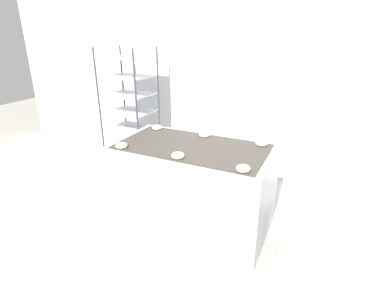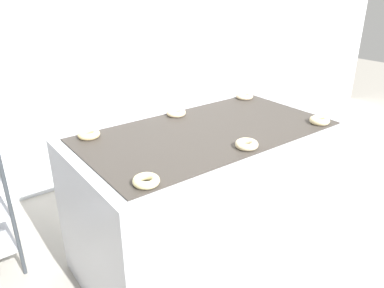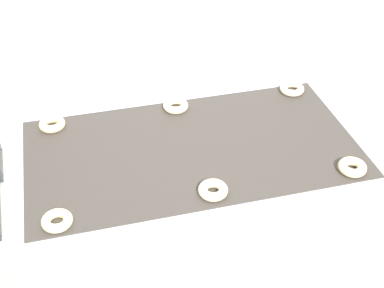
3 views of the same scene
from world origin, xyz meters
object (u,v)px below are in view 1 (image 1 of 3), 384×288
Objects in this scene: baking_rack_cart at (130,112)px; donut_near_right at (243,168)px; donut_near_left at (122,146)px; fryer_machine at (192,186)px; donut_far_left at (157,127)px; donut_far_right at (262,143)px; donut_far_center at (205,134)px; glaze_bin at (302,236)px; donut_near_center at (178,156)px.

baking_rack_cart is 14.69× the size of donut_near_right.
donut_near_right reaches higher than donut_near_left.
donut_far_left is at bearing 152.16° from fryer_machine.
donut_near_right is at bearing 0.24° from donut_near_left.
donut_near_right is at bearing -90.15° from donut_far_right.
donut_near_right is 0.96× the size of donut_far_right.
donut_near_left is 0.96× the size of donut_far_center.
fryer_machine is 0.83m from donut_far_right.
glaze_bin is 3.08× the size of donut_near_left.
donut_near_right is at bearing -46.39° from donut_far_center.
baking_rack_cart reaches higher than donut_near_left.
donut_far_right reaches higher than fryer_machine.
donut_far_left is at bearing 88.91° from donut_near_left.
fryer_machine is 13.09× the size of donut_near_center.
donut_near_center is 1.01× the size of donut_near_right.
donut_near_left reaches higher than fryer_machine.
baking_rack_cart is (-1.31, 0.80, 0.44)m from fryer_machine.
baking_rack_cart reaches higher than donut_far_right.
donut_far_right is at bearing 0.64° from donut_far_left.
donut_far_right is (1.19, 0.01, -0.00)m from donut_far_left.
donut_near_left is at bearing -178.56° from donut_near_center.
donut_near_center is (-1.10, -0.32, 0.72)m from glaze_bin.
fryer_machine is 0.81m from donut_far_left.
glaze_bin is 2.99× the size of donut_far_left.
donut_near_center is at bearing 1.44° from donut_near_left.
baking_rack_cart is 14.93× the size of donut_near_left.
donut_near_left is 0.97× the size of donut_far_left.
donut_near_left is (-0.60, -0.32, 0.46)m from fryer_machine.
donut_near_right is at bearing -30.17° from baking_rack_cart.
glaze_bin is at bearing 33.17° from donut_near_right.
glaze_bin is 1.86m from donut_far_left.
donut_far_right is at bearing 148.36° from glaze_bin.
donut_near_center is 0.87m from donut_far_right.
fryer_machine is at bearing 152.32° from donut_near_right.
baking_rack_cart is at bearing 166.09° from donut_far_right.
fryer_machine is 0.56m from donut_far_center.
baking_rack_cart reaches higher than donut_near_right.
donut_near_left reaches higher than donut_far_right.
baking_rack_cart is 1.72m from donut_near_center.
donut_near_left is at bearing -151.71° from fryer_machine.
donut_near_center reaches higher than glaze_bin.
donut_near_left is 0.60m from donut_near_center.
donut_near_right is (1.91, -1.11, 0.02)m from baking_rack_cart.
glaze_bin is 2.95× the size of donut_far_center.
donut_near_left is 0.98× the size of donut_near_center.
baking_rack_cart is 1.97m from donut_far_right.
donut_near_left is at bearing -133.01° from donut_far_center.
donut_near_right is (1.20, 0.00, 0.00)m from donut_near_left.
baking_rack_cart is 1.33m from donut_near_left.
donut_near_center reaches higher than donut_far_right.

